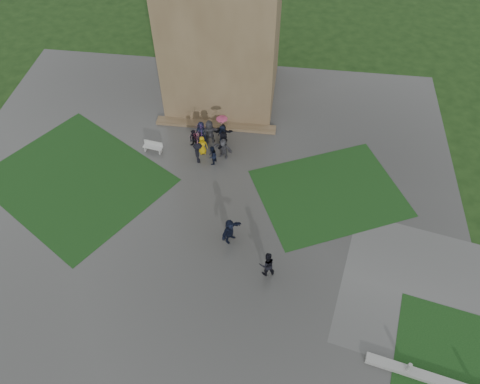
# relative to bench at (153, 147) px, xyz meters

# --- Properties ---
(ground) EXTENTS (120.00, 120.00, 0.00)m
(ground) POSITION_rel_bench_xyz_m (3.98, -7.42, -0.43)
(ground) COLOR black
(plaza) EXTENTS (34.00, 34.00, 0.02)m
(plaza) POSITION_rel_bench_xyz_m (3.98, -5.42, -0.42)
(plaza) COLOR #373734
(plaza) RESTS_ON ground
(lawn_inset_left) EXTENTS (14.10, 13.46, 0.01)m
(lawn_inset_left) POSITION_rel_bench_xyz_m (-4.52, -3.42, -0.41)
(lawn_inset_left) COLOR #123311
(lawn_inset_left) RESTS_ON plaza
(lawn_inset_right) EXTENTS (11.12, 10.15, 0.01)m
(lawn_inset_right) POSITION_rel_bench_xyz_m (12.48, -2.42, -0.41)
(lawn_inset_right) COLOR #123311
(lawn_inset_right) RESTS_ON plaza
(tower_plinth) EXTENTS (9.00, 0.80, 0.22)m
(tower_plinth) POSITION_rel_bench_xyz_m (3.98, 3.18, -0.30)
(tower_plinth) COLOR brown
(tower_plinth) RESTS_ON plaza
(bench) EXTENTS (1.44, 0.63, 0.81)m
(bench) POSITION_rel_bench_xyz_m (0.00, 0.00, 0.00)
(bench) COLOR #ABABA7
(bench) RESTS_ON plaza
(visitor_cluster) EXTENTS (3.43, 3.24, 2.61)m
(visitor_cluster) POSITION_rel_bench_xyz_m (4.15, 0.62, 0.75)
(visitor_cluster) COLOR black
(visitor_cluster) RESTS_ON plaza
(pedestrian_mid) EXTENTS (1.38, 1.72, 1.79)m
(pedestrian_mid) POSITION_rel_bench_xyz_m (6.49, -6.94, 0.48)
(pedestrian_mid) COLOR black
(pedestrian_mid) RESTS_ON plaza
(pedestrian_near) EXTENTS (1.00, 0.76, 1.83)m
(pedestrian_near) POSITION_rel_bench_xyz_m (8.89, -8.98, 0.50)
(pedestrian_near) COLOR black
(pedestrian_near) RESTS_ON plaza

